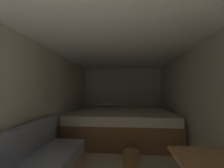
# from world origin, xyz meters

# --- Properties ---
(ground_plane) EXTENTS (7.05, 7.05, 0.00)m
(ground_plane) POSITION_xyz_m (0.00, 2.06, 0.00)
(ground_plane) COLOR beige
(wall_back) EXTENTS (2.66, 0.05, 1.95)m
(wall_back) POSITION_xyz_m (0.00, 4.61, 0.98)
(wall_back) COLOR beige
(wall_back) RESTS_ON ground
(wall_left) EXTENTS (0.05, 5.05, 1.95)m
(wall_left) POSITION_xyz_m (-1.30, 2.06, 0.98)
(wall_left) COLOR beige
(wall_left) RESTS_ON ground
(wall_right) EXTENTS (0.05, 5.05, 1.95)m
(wall_right) POSITION_xyz_m (1.30, 2.06, 0.98)
(wall_right) COLOR beige
(wall_right) RESTS_ON ground
(ceiling_slab) EXTENTS (2.66, 5.05, 0.05)m
(ceiling_slab) POSITION_xyz_m (0.00, 2.06, 1.98)
(ceiling_slab) COLOR white
(ceiling_slab) RESTS_ON wall_left
(bed) EXTENTS (2.44, 2.05, 0.82)m
(bed) POSITION_xyz_m (-0.00, 3.51, 0.34)
(bed) COLOR brown
(bed) RESTS_ON ground
(wicker_basket) EXTENTS (0.26, 0.26, 0.22)m
(wicker_basket) POSITION_xyz_m (0.19, 2.08, 0.11)
(wicker_basket) COLOR olive
(wicker_basket) RESTS_ON ground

